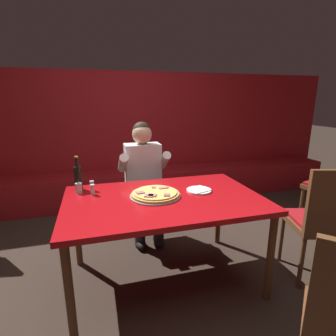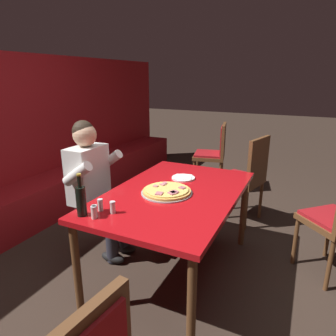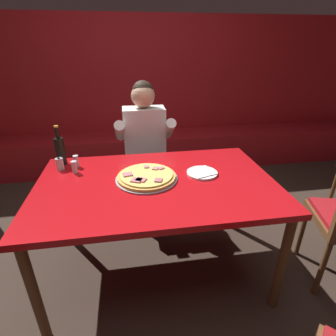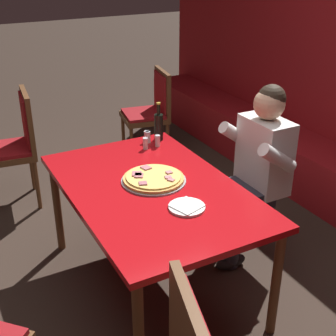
{
  "view_description": "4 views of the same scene",
  "coord_description": "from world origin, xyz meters",
  "px_view_note": "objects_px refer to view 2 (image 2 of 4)",
  "views": [
    {
      "loc": [
        -0.5,
        -1.88,
        1.51
      ],
      "look_at": [
        0.05,
        0.07,
        0.97
      ],
      "focal_mm": 28.0,
      "sensor_mm": 36.0,
      "label": 1
    },
    {
      "loc": [
        -2.05,
        -0.92,
        1.64
      ],
      "look_at": [
        0.1,
        0.11,
        0.91
      ],
      "focal_mm": 32.0,
      "sensor_mm": 36.0,
      "label": 2
    },
    {
      "loc": [
        -0.16,
        -1.49,
        1.56
      ],
      "look_at": [
        0.1,
        0.13,
        0.78
      ],
      "focal_mm": 28.0,
      "sensor_mm": 36.0,
      "label": 3
    },
    {
      "loc": [
        2.27,
        -1.1,
        2.11
      ],
      "look_at": [
        0.16,
        0.03,
        0.94
      ],
      "focal_mm": 50.0,
      "sensor_mm": 36.0,
      "label": 4
    }
  ],
  "objects_px": {
    "shaker_oregano": "(100,205)",
    "pizza": "(167,191)",
    "main_dining_table": "(175,199)",
    "plate_white_paper": "(183,178)",
    "beer_bottle": "(81,200)",
    "dining_chair_far_right": "(247,174)",
    "shaker_black_pepper": "(94,213)",
    "shaker_red_pepper_flakes": "(95,212)",
    "dining_chair_far_left": "(214,151)",
    "shaker_parmesan": "(113,208)",
    "diner_seated_blue_shirt": "(96,183)"
  },
  "relations": [
    {
      "from": "shaker_oregano",
      "to": "pizza",
      "type": "bearing_deg",
      "value": -29.6
    },
    {
      "from": "main_dining_table",
      "to": "plate_white_paper",
      "type": "xyz_separation_m",
      "value": [
        0.32,
        0.06,
        0.08
      ]
    },
    {
      "from": "main_dining_table",
      "to": "plate_white_paper",
      "type": "bearing_deg",
      "value": 10.38
    },
    {
      "from": "beer_bottle",
      "to": "dining_chair_far_right",
      "type": "distance_m",
      "value": 2.06
    },
    {
      "from": "pizza",
      "to": "shaker_black_pepper",
      "type": "relative_size",
      "value": 4.73
    },
    {
      "from": "shaker_red_pepper_flakes",
      "to": "dining_chair_far_left",
      "type": "distance_m",
      "value": 2.75
    },
    {
      "from": "shaker_parmesan",
      "to": "main_dining_table",
      "type": "bearing_deg",
      "value": -21.71
    },
    {
      "from": "shaker_oregano",
      "to": "plate_white_paper",
      "type": "bearing_deg",
      "value": -16.48
    },
    {
      "from": "shaker_oregano",
      "to": "shaker_parmesan",
      "type": "bearing_deg",
      "value": -87.93
    },
    {
      "from": "shaker_oregano",
      "to": "diner_seated_blue_shirt",
      "type": "xyz_separation_m",
      "value": [
        0.54,
        0.47,
        -0.09
      ]
    },
    {
      "from": "shaker_parmesan",
      "to": "dining_chair_far_right",
      "type": "height_order",
      "value": "dining_chair_far_right"
    },
    {
      "from": "dining_chair_far_left",
      "to": "dining_chair_far_right",
      "type": "height_order",
      "value": "dining_chair_far_right"
    },
    {
      "from": "shaker_black_pepper",
      "to": "shaker_red_pepper_flakes",
      "type": "bearing_deg",
      "value": 19.95
    },
    {
      "from": "shaker_oregano",
      "to": "dining_chair_far_left",
      "type": "distance_m",
      "value": 2.65
    },
    {
      "from": "plate_white_paper",
      "to": "dining_chair_far_left",
      "type": "bearing_deg",
      "value": 7.78
    },
    {
      "from": "shaker_red_pepper_flakes",
      "to": "dining_chair_far_right",
      "type": "height_order",
      "value": "dining_chair_far_right"
    },
    {
      "from": "dining_chair_far_left",
      "to": "shaker_black_pepper",
      "type": "bearing_deg",
      "value": -179.55
    },
    {
      "from": "shaker_black_pepper",
      "to": "dining_chair_far_right",
      "type": "height_order",
      "value": "dining_chair_far_right"
    },
    {
      "from": "pizza",
      "to": "dining_chair_far_right",
      "type": "xyz_separation_m",
      "value": [
        1.31,
        -0.38,
        -0.19
      ]
    },
    {
      "from": "main_dining_table",
      "to": "dining_chair_far_right",
      "type": "height_order",
      "value": "dining_chair_far_right"
    },
    {
      "from": "shaker_parmesan",
      "to": "beer_bottle",
      "type": "bearing_deg",
      "value": 124.39
    },
    {
      "from": "shaker_black_pepper",
      "to": "diner_seated_blue_shirt",
      "type": "xyz_separation_m",
      "value": [
        0.65,
        0.51,
        -0.09
      ]
    },
    {
      "from": "pizza",
      "to": "beer_bottle",
      "type": "distance_m",
      "value": 0.69
    },
    {
      "from": "plate_white_paper",
      "to": "dining_chair_far_right",
      "type": "relative_size",
      "value": 0.21
    },
    {
      "from": "beer_bottle",
      "to": "shaker_black_pepper",
      "type": "xyz_separation_m",
      "value": [
        -0.0,
        -0.1,
        -0.07
      ]
    },
    {
      "from": "shaker_red_pepper_flakes",
      "to": "dining_chair_far_left",
      "type": "height_order",
      "value": "dining_chair_far_left"
    },
    {
      "from": "shaker_parmesan",
      "to": "shaker_oregano",
      "type": "bearing_deg",
      "value": 92.07
    },
    {
      "from": "beer_bottle",
      "to": "shaker_red_pepper_flakes",
      "type": "xyz_separation_m",
      "value": [
        0.01,
        -0.1,
        -0.07
      ]
    },
    {
      "from": "shaker_red_pepper_flakes",
      "to": "shaker_parmesan",
      "type": "bearing_deg",
      "value": -34.72
    },
    {
      "from": "plate_white_paper",
      "to": "dining_chair_far_left",
      "type": "distance_m",
      "value": 1.8
    },
    {
      "from": "main_dining_table",
      "to": "beer_bottle",
      "type": "xyz_separation_m",
      "value": [
        -0.65,
        0.38,
        0.18
      ]
    },
    {
      "from": "shaker_red_pepper_flakes",
      "to": "shaker_parmesan",
      "type": "distance_m",
      "value": 0.12
    },
    {
      "from": "beer_bottle",
      "to": "shaker_oregano",
      "type": "distance_m",
      "value": 0.15
    },
    {
      "from": "main_dining_table",
      "to": "beer_bottle",
      "type": "height_order",
      "value": "beer_bottle"
    },
    {
      "from": "diner_seated_blue_shirt",
      "to": "dining_chair_far_right",
      "type": "xyz_separation_m",
      "value": [
        1.26,
        -1.13,
        -0.12
      ]
    },
    {
      "from": "plate_white_paper",
      "to": "shaker_red_pepper_flakes",
      "type": "relative_size",
      "value": 2.44
    },
    {
      "from": "shaker_oregano",
      "to": "shaker_parmesan",
      "type": "distance_m",
      "value": 0.1
    },
    {
      "from": "shaker_parmesan",
      "to": "dining_chair_far_left",
      "type": "height_order",
      "value": "dining_chair_far_left"
    },
    {
      "from": "pizza",
      "to": "shaker_red_pepper_flakes",
      "type": "height_order",
      "value": "shaker_red_pepper_flakes"
    },
    {
      "from": "pizza",
      "to": "diner_seated_blue_shirt",
      "type": "bearing_deg",
      "value": 86.08
    },
    {
      "from": "beer_bottle",
      "to": "main_dining_table",
      "type": "bearing_deg",
      "value": -30.23
    },
    {
      "from": "pizza",
      "to": "dining_chair_far_left",
      "type": "xyz_separation_m",
      "value": [
        2.16,
        0.26,
        -0.18
      ]
    },
    {
      "from": "diner_seated_blue_shirt",
      "to": "dining_chair_far_left",
      "type": "height_order",
      "value": "diner_seated_blue_shirt"
    },
    {
      "from": "plate_white_paper",
      "to": "dining_chair_far_left",
      "type": "height_order",
      "value": "dining_chair_far_left"
    },
    {
      "from": "main_dining_table",
      "to": "pizza",
      "type": "xyz_separation_m",
      "value": [
        -0.06,
        0.04,
        0.09
      ]
    },
    {
      "from": "pizza",
      "to": "dining_chair_far_left",
      "type": "height_order",
      "value": "dining_chair_far_left"
    },
    {
      "from": "shaker_oregano",
      "to": "dining_chair_far_right",
      "type": "relative_size",
      "value": 0.09
    },
    {
      "from": "beer_bottle",
      "to": "dining_chair_far_left",
      "type": "height_order",
      "value": "beer_bottle"
    },
    {
      "from": "shaker_red_pepper_flakes",
      "to": "shaker_oregano",
      "type": "bearing_deg",
      "value": 16.88
    },
    {
      "from": "shaker_parmesan",
      "to": "dining_chair_far_right",
      "type": "distance_m",
      "value": 1.89
    }
  ]
}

